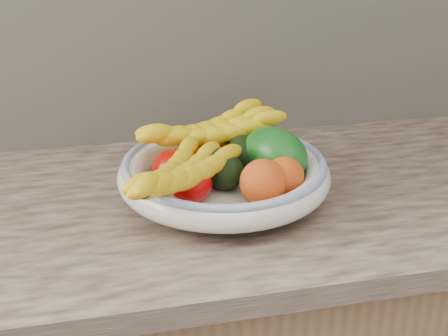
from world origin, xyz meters
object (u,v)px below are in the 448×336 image
Objects in this scene: fruit_bowl at (224,174)px; banana_bunch_back at (209,135)px; banana_bunch_front at (179,178)px; green_mango at (275,154)px.

banana_bunch_back is at bearing 94.27° from fruit_bowl.
banana_bunch_back is at bearing 12.47° from banana_bunch_front.
banana_bunch_front is at bearing -134.75° from banana_bunch_back.
banana_bunch_back reaches higher than banana_bunch_front.
banana_bunch_front is (-0.09, -0.17, -0.01)m from banana_bunch_back.
green_mango is 0.14m from banana_bunch_back.
banana_bunch_back reaches higher than fruit_bowl.
fruit_bowl is 0.12m from banana_bunch_front.
green_mango is at bearing -28.67° from banana_bunch_front.
fruit_bowl is at bearing -103.30° from banana_bunch_back.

